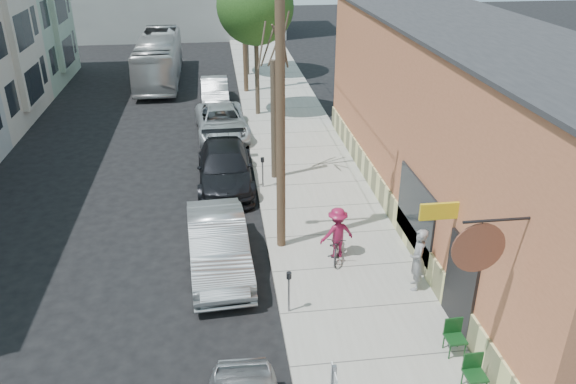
{
  "coord_description": "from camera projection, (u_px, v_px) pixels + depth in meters",
  "views": [
    {
      "loc": [
        0.65,
        -12.01,
        9.69
      ],
      "look_at": [
        2.81,
        4.62,
        1.5
      ],
      "focal_mm": 35.0,
      "sensor_mm": 36.0,
      "label": 1
    }
  ],
  "objects": [
    {
      "name": "ground",
      "position": [
        205.0,
        324.0,
        14.88
      ],
      "size": [
        120.0,
        120.0,
        0.0
      ],
      "primitive_type": "plane",
      "color": "black"
    },
    {
      "name": "sidewalk",
      "position": [
        301.0,
        157.0,
        25.14
      ],
      "size": [
        4.5,
        58.0,
        0.15
      ],
      "primitive_type": "cube",
      "color": "#A09F94",
      "rests_on": "ground"
    },
    {
      "name": "cafe_building",
      "position": [
        468.0,
        129.0,
        18.92
      ],
      "size": [
        6.6,
        20.2,
        6.61
      ],
      "color": "#B86844",
      "rests_on": "ground"
    },
    {
      "name": "parking_meter_near",
      "position": [
        289.0,
        285.0,
        14.79
      ],
      "size": [
        0.14,
        0.14,
        1.24
      ],
      "color": "slate",
      "rests_on": "sidewalk"
    },
    {
      "name": "parking_meter_far",
      "position": [
        263.0,
        167.0,
        21.81
      ],
      "size": [
        0.14,
        0.14,
        1.24
      ],
      "color": "slate",
      "rests_on": "sidewalk"
    },
    {
      "name": "utility_pole_near",
      "position": [
        278.0,
        86.0,
        15.93
      ],
      "size": [
        3.57,
        0.28,
        10.0
      ],
      "color": "#503A28",
      "rests_on": "sidewalk"
    },
    {
      "name": "utility_pole_far",
      "position": [
        243.0,
        3.0,
        32.21
      ],
      "size": [
        1.8,
        0.28,
        10.0
      ],
      "color": "#503A28",
      "rests_on": "sidewalk"
    },
    {
      "name": "tree_bare",
      "position": [
        274.0,
        121.0,
        21.98
      ],
      "size": [
        0.24,
        0.24,
        4.79
      ],
      "color": "#44392C",
      "rests_on": "sidewalk"
    },
    {
      "name": "tree_leafy_mid",
      "position": [
        255.0,
        6.0,
        28.05
      ],
      "size": [
        3.89,
        3.89,
        7.56
      ],
      "color": "#44392C",
      "rests_on": "sidewalk"
    },
    {
      "name": "patio_chair_a",
      "position": [
        475.0,
        375.0,
        12.42
      ],
      "size": [
        0.51,
        0.51,
        0.88
      ],
      "primitive_type": null,
      "rotation": [
        0.0,
        0.0,
        0.02
      ],
      "color": "#0F3816",
      "rests_on": "sidewalk"
    },
    {
      "name": "patio_chair_b",
      "position": [
        455.0,
        338.0,
        13.51
      ],
      "size": [
        0.52,
        0.52,
        0.88
      ],
      "primitive_type": null,
      "rotation": [
        0.0,
        0.0,
        0.04
      ],
      "color": "#0F3816",
      "rests_on": "sidewalk"
    },
    {
      "name": "patron_grey",
      "position": [
        418.0,
        260.0,
        15.72
      ],
      "size": [
        0.59,
        0.77,
        1.88
      ],
      "primitive_type": "imported",
      "rotation": [
        0.0,
        0.0,
        -1.8
      ],
      "color": "gray",
      "rests_on": "sidewalk"
    },
    {
      "name": "cyclist",
      "position": [
        337.0,
        233.0,
        17.25
      ],
      "size": [
        1.2,
        0.86,
        1.68
      ],
      "primitive_type": "imported",
      "rotation": [
        0.0,
        0.0,
        3.38
      ],
      "color": "maroon",
      "rests_on": "sidewalk"
    },
    {
      "name": "cyclist_bike",
      "position": [
        337.0,
        244.0,
        17.43
      ],
      "size": [
        0.97,
        1.74,
        0.87
      ],
      "primitive_type": "imported",
      "rotation": [
        0.0,
        0.0,
        -0.25
      ],
      "color": "black",
      "rests_on": "sidewalk"
    },
    {
      "name": "car_1",
      "position": [
        218.0,
        245.0,
        16.93
      ],
      "size": [
        2.03,
        5.04,
        1.63
      ],
      "primitive_type": "imported",
      "rotation": [
        0.0,
        0.0,
        0.06
      ],
      "color": "#A0A4A7",
      "rests_on": "ground"
    },
    {
      "name": "car_2",
      "position": [
        225.0,
        168.0,
        22.31
      ],
      "size": [
        2.17,
        5.32,
        1.54
      ],
      "primitive_type": "imported",
      "rotation": [
        0.0,
        0.0,
        0.0
      ],
      "color": "black",
      "rests_on": "ground"
    },
    {
      "name": "car_3",
      "position": [
        222.0,
        122.0,
        27.46
      ],
      "size": [
        2.73,
        5.35,
        1.44
      ],
      "primitive_type": "imported",
      "rotation": [
        0.0,
        0.0,
        0.07
      ],
      "color": "#B9BEC2",
      "rests_on": "ground"
    },
    {
      "name": "car_4",
      "position": [
        215.0,
        91.0,
        32.4
      ],
      "size": [
        1.58,
        4.36,
        1.43
      ],
      "primitive_type": "imported",
      "rotation": [
        0.0,
        0.0,
        0.02
      ],
      "color": "#9EA3A5",
      "rests_on": "ground"
    },
    {
      "name": "bus",
      "position": [
        159.0,
        58.0,
        36.59
      ],
      "size": [
        2.52,
        10.6,
        2.95
      ],
      "primitive_type": "imported",
      "rotation": [
        0.0,
        0.0,
        0.0
      ],
      "color": "silver",
      "rests_on": "ground"
    }
  ]
}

